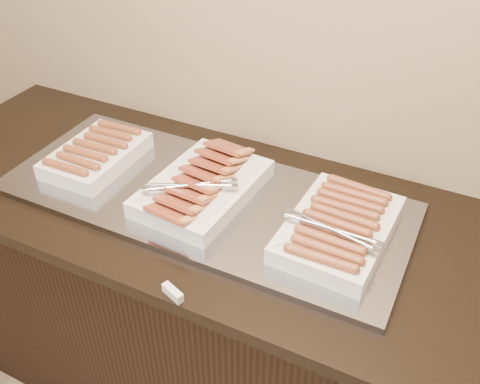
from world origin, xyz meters
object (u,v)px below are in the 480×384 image
counter (216,305)px  dish_left (96,154)px  dish_center (202,186)px  warming_tray (203,197)px  dish_right (338,227)px

counter → dish_left: (-0.41, 0.00, 0.50)m
dish_center → dish_left: bearing=-176.7°
counter → dish_center: (-0.03, -0.00, 0.50)m
warming_tray → dish_center: dish_center is taller
warming_tray → dish_left: bearing=180.0°
dish_left → counter: bearing=-0.3°
counter → dish_right: dish_right is taller
dish_left → dish_right: (0.80, -0.00, 0.00)m
warming_tray → dish_right: size_ratio=3.10×
counter → dish_center: bearing=-172.9°
counter → warming_tray: 0.46m
dish_center → counter: bearing=10.9°
counter → warming_tray: size_ratio=1.72×
dish_center → warming_tray: bearing=94.9°
counter → dish_right: size_ratio=5.33×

